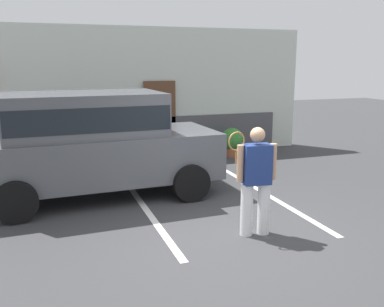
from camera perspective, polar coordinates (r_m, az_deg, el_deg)
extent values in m
plane|color=#38383A|center=(6.76, 4.61, -10.70)|extent=(40.00, 40.00, 0.00)
cube|color=silver|center=(7.82, -6.11, -7.47)|extent=(0.12, 4.40, 0.01)
cube|color=silver|center=(8.70, 10.24, -5.56)|extent=(0.12, 4.40, 0.01)
cube|color=silver|center=(12.06, -7.08, 8.05)|extent=(9.77, 0.30, 3.55)
cube|color=#4C4C51|center=(12.01, -6.72, 2.15)|extent=(8.21, 0.10, 1.10)
cube|color=brown|center=(12.04, -4.29, 4.63)|extent=(0.90, 0.06, 2.10)
cube|color=#4C4F54|center=(8.57, -12.22, -0.40)|extent=(4.67, 2.07, 0.90)
cube|color=#4C4F54|center=(8.39, -14.17, 5.14)|extent=(2.96, 1.87, 0.80)
cube|color=black|center=(8.39, -14.17, 5.01)|extent=(2.91, 1.88, 0.44)
cylinder|color=black|center=(9.91, -4.16, -1.06)|extent=(0.73, 0.29, 0.72)
cylinder|color=black|center=(8.17, -0.17, -3.91)|extent=(0.73, 0.29, 0.72)
cylinder|color=black|center=(9.49, -22.33, -2.55)|extent=(0.73, 0.29, 0.72)
cylinder|color=black|center=(7.66, -22.44, -5.96)|extent=(0.73, 0.29, 0.72)
cylinder|color=white|center=(6.73, 9.54, -7.23)|extent=(0.19, 0.19, 0.81)
cylinder|color=white|center=(6.64, 7.30, -7.44)|extent=(0.19, 0.19, 0.81)
cube|color=navy|center=(6.48, 8.62, -1.42)|extent=(0.44, 0.31, 0.61)
sphere|color=tan|center=(6.39, 8.75, 2.49)|extent=(0.22, 0.22, 0.22)
cylinder|color=tan|center=(6.57, 10.74, -1.08)|extent=(0.10, 0.10, 0.55)
cylinder|color=tan|center=(6.39, 6.45, -1.32)|extent=(0.10, 0.10, 0.55)
torus|color=olive|center=(6.35, 5.97, 1.63)|extent=(0.29, 0.08, 0.29)
cylinder|color=olive|center=(6.40, 5.92, -0.44)|extent=(0.03, 0.03, 0.20)
cylinder|color=#9E5638|center=(12.09, 5.34, 0.17)|extent=(0.40, 0.40, 0.24)
sphere|color=#387F33|center=(12.02, 5.38, 1.96)|extent=(0.62, 0.62, 0.62)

